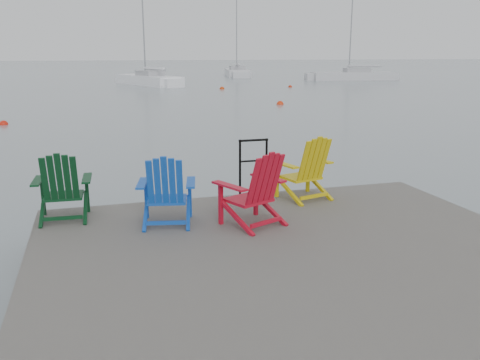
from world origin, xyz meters
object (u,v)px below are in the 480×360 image
object	(u,v)px
sailboat_mid	(237,73)
handrail	(253,161)
chair_yellow	(306,168)
buoy_a	(280,104)
buoy_c	(290,87)
chair_green	(62,186)
chair_blue	(166,190)
sailboat_far	(353,77)
buoy_b	(4,125)
buoy_d	(222,89)
chair_red	(255,189)
sailboat_near	(148,81)

from	to	relation	value
sailboat_mid	handrail	bearing A→B (deg)	-94.31
chair_yellow	buoy_a	bearing A→B (deg)	55.36
chair_yellow	buoy_c	xyz separation A→B (m)	(12.67, 32.31, -1.00)
chair_green	chair_yellow	distance (m)	3.55
handrail	chair_green	distance (m)	2.90
handrail	chair_blue	xyz separation A→B (m)	(-1.54, -1.09, -0.07)
sailboat_far	buoy_b	xyz separation A→B (m)	(-29.43, -26.39, -0.36)
sailboat_mid	buoy_c	xyz separation A→B (m)	(-1.48, -20.99, -0.35)
buoy_d	handrail	bearing A→B (deg)	-103.42
buoy_a	buoy_d	distance (m)	12.64
chair_red	sailboat_mid	size ratio (longest dim) A/B	0.08
sailboat_near	chair_blue	bearing A→B (deg)	-116.00
sailboat_far	buoy_c	xyz separation A→B (m)	(-10.34, -8.53, -0.36)
buoy_d	sailboat_far	bearing A→B (deg)	29.59
chair_green	buoy_a	bearing A→B (deg)	64.23
handrail	buoy_d	xyz separation A→B (m)	(7.43, 31.12, -1.04)
chair_blue	buoy_a	world-z (taller)	chair_blue
chair_yellow	handrail	bearing A→B (deg)	130.63
chair_yellow	buoy_b	size ratio (longest dim) A/B	2.93
sailboat_mid	buoy_c	size ratio (longest dim) A/B	40.34
sailboat_mid	buoy_b	bearing A→B (deg)	-106.51
handrail	sailboat_far	world-z (taller)	sailboat_far
sailboat_far	buoy_a	distance (m)	27.27
handrail	buoy_a	size ratio (longest dim) A/B	2.28
sailboat_far	chair_blue	bearing A→B (deg)	157.38
chair_yellow	sailboat_near	world-z (taller)	sailboat_near
buoy_a	chair_green	bearing A→B (deg)	-118.49
buoy_a	buoy_b	bearing A→B (deg)	-161.13
chair_yellow	buoy_b	bearing A→B (deg)	98.91
sailboat_mid	buoy_a	world-z (taller)	sailboat_mid
buoy_d	buoy_b	bearing A→B (deg)	-127.48
sailboat_near	sailboat_far	xyz separation A→B (m)	(21.14, 2.04, 0.00)
sailboat_near	buoy_c	world-z (taller)	sailboat_near
chair_red	buoy_c	size ratio (longest dim) A/B	3.05
chair_green	buoy_c	distance (m)	36.20
sailboat_near	buoy_c	xyz separation A→B (m)	(10.80, -6.49, -0.35)
chair_green	buoy_b	world-z (taller)	chair_green
handrail	chair_green	xyz separation A→B (m)	(-2.86, -0.51, -0.07)
chair_yellow	buoy_c	world-z (taller)	chair_yellow
chair_red	sailboat_mid	bearing A→B (deg)	50.28
chair_red	buoy_a	size ratio (longest dim) A/B	2.51
buoy_a	chair_blue	bearing A→B (deg)	-114.68
chair_red	buoy_d	world-z (taller)	chair_red
chair_green	sailboat_near	xyz separation A→B (m)	(5.43, 38.83, -0.62)
buoy_b	chair_red	bearing A→B (deg)	-71.08
chair_blue	buoy_d	size ratio (longest dim) A/B	2.42
buoy_d	buoy_c	bearing A→B (deg)	6.85
chair_green	chair_yellow	bearing A→B (deg)	3.28
sailboat_mid	buoy_d	xyz separation A→B (m)	(-7.42, -21.70, -0.35)
sailboat_near	chair_yellow	bearing A→B (deg)	-112.80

